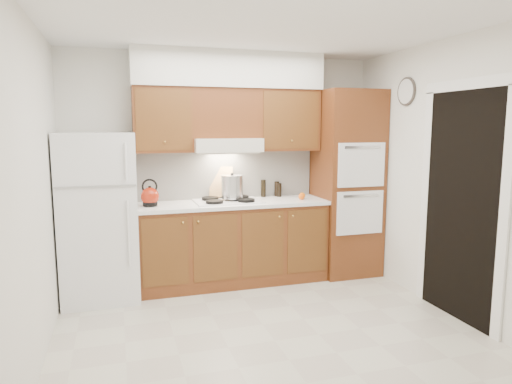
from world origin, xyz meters
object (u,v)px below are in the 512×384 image
(fridge, at_px, (99,217))
(kettle, at_px, (150,196))
(oven_cabinet, at_px, (347,183))
(stock_pot, at_px, (232,187))

(fridge, height_order, kettle, fridge)
(fridge, relative_size, oven_cabinet, 0.78)
(stock_pot, bearing_deg, fridge, -175.51)
(kettle, bearing_deg, stock_pot, 9.30)
(oven_cabinet, height_order, kettle, oven_cabinet)
(fridge, bearing_deg, stock_pot, 4.49)
(kettle, distance_m, stock_pot, 0.93)
(oven_cabinet, bearing_deg, kettle, -179.61)
(fridge, height_order, oven_cabinet, oven_cabinet)
(oven_cabinet, xyz_separation_m, kettle, (-2.33, -0.02, -0.05))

